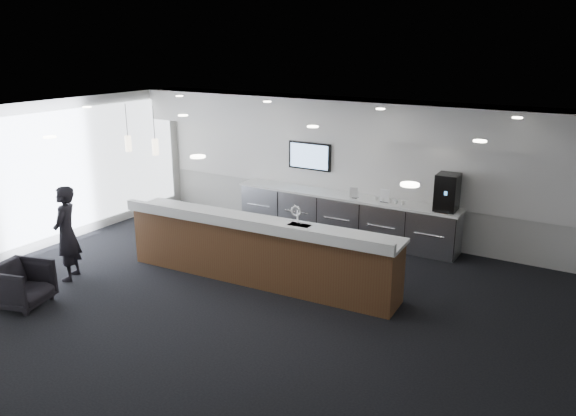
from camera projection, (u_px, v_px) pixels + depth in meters
The scene contains 23 objects.
ground at pixel (247, 299), 9.35m from camera, with size 10.00×10.00×0.00m, color black.
ceiling at pixel (243, 119), 8.49m from camera, with size 10.00×8.00×0.02m, color black.
back_wall at pixel (352, 167), 12.20m from camera, with size 10.00×0.02×3.00m, color silver.
left_wall at pixel (44, 176), 11.40m from camera, with size 0.02×8.00×3.00m, color silver.
soffit_bulkhead at pixel (344, 116), 11.50m from camera, with size 10.00×0.90×0.70m, color white.
alcove_panel at pixel (351, 163), 12.15m from camera, with size 9.80×0.06×1.40m, color white.
window_blinds_wall at pixel (46, 176), 11.38m from camera, with size 0.04×7.36×2.55m, color #ACBFCF.
back_credenza at pixel (343, 216), 12.20m from camera, with size 5.06×0.66×0.95m.
wall_tv at pixel (310, 156), 12.58m from camera, with size 1.05×0.08×0.62m.
pendant_left at pixel (165, 145), 10.55m from camera, with size 0.12×0.12×0.30m, color beige.
pendant_right at pixel (138, 142), 10.90m from camera, with size 0.12×0.12×0.30m, color beige.
ceiling_can_lights at pixel (243, 121), 8.50m from camera, with size 7.00×5.00×0.02m, color silver, non-canonical shape.
service_counter at pixel (258, 250), 9.92m from camera, with size 5.22×1.14×1.49m.
coffee_machine at pixel (447, 192), 10.88m from camera, with size 0.43×0.55×0.72m.
info_sign_left at pixel (354, 193), 11.79m from camera, with size 0.17×0.02×0.23m, color white.
info_sign_right at pixel (385, 196), 11.47m from camera, with size 0.20×0.02×0.27m, color white.
armchair at pixel (22, 285), 9.03m from camera, with size 0.77×0.79×0.72m, color black.
lounge_guest at pixel (66, 233), 9.94m from camera, with size 0.63×0.41×1.71m, color black.
cup_0 at pixel (403, 203), 11.32m from camera, with size 0.09×0.09×0.09m, color white.
cup_1 at pixel (396, 202), 11.39m from camera, with size 0.09×0.09×0.09m, color white.
cup_2 at pixel (390, 201), 11.46m from camera, with size 0.09×0.09×0.09m, color white.
cup_3 at pixel (383, 200), 11.53m from camera, with size 0.09×0.09×0.09m, color white.
cup_4 at pixel (377, 199), 11.60m from camera, with size 0.09×0.09×0.09m, color white.
Camera 1 is at (4.99, -6.95, 4.13)m, focal length 35.00 mm.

